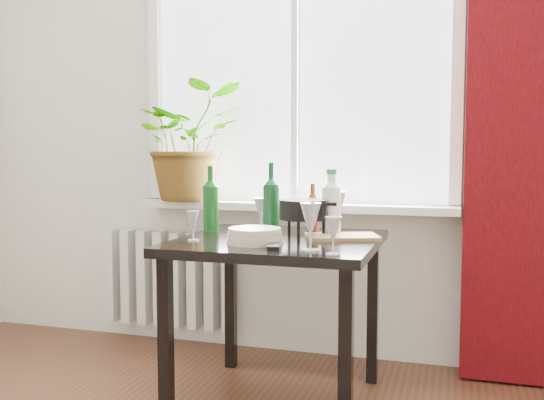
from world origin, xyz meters
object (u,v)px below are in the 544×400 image
(bottle_amber, at_px, (313,208))
(plate_stack, at_px, (255,236))
(table, at_px, (279,259))
(wineglass_front_right, at_px, (311,226))
(radiator, at_px, (169,279))
(wineglass_back_center, at_px, (337,212))
(wineglass_front_left, at_px, (193,226))
(wineglass_far_right, at_px, (333,236))
(cutting_board, at_px, (342,237))
(wineglass_back_left, at_px, (261,214))
(wine_bottle_right, at_px, (271,197))
(cleaning_bottle, at_px, (331,201))
(tv_remote, at_px, (274,246))
(fondue_pot, at_px, (304,219))
(potted_plant, at_px, (189,142))
(wine_bottle_left, at_px, (211,198))

(bottle_amber, bearing_deg, plate_stack, -112.24)
(table, height_order, wineglass_front_right, wineglass_front_right)
(radiator, distance_m, table, 1.09)
(wineglass_back_center, distance_m, wineglass_front_left, 0.67)
(wineglass_far_right, bearing_deg, wineglass_front_left, 165.04)
(radiator, height_order, cutting_board, cutting_board)
(bottle_amber, relative_size, wineglass_front_left, 1.80)
(bottle_amber, xyz_separation_m, wineglass_back_left, (-0.26, 0.04, -0.04))
(wine_bottle_right, distance_m, cleaning_bottle, 0.29)
(tv_remote, height_order, cutting_board, same)
(wineglass_front_left, distance_m, cutting_board, 0.64)
(cleaning_bottle, distance_m, cutting_board, 0.19)
(wineglass_front_right, height_order, cutting_board, wineglass_front_right)
(cleaning_bottle, distance_m, plate_stack, 0.44)
(cutting_board, bearing_deg, radiator, 153.26)
(wine_bottle_right, bearing_deg, wineglass_front_right, -57.89)
(wineglass_back_left, relative_size, wineglass_front_left, 1.21)
(cleaning_bottle, distance_m, wineglass_front_right, 0.46)
(wine_bottle_right, distance_m, tv_remote, 0.50)
(cleaning_bottle, xyz_separation_m, plate_stack, (-0.25, -0.34, -0.12))
(radiator, relative_size, fondue_pot, 3.23)
(plate_stack, bearing_deg, table, 73.46)
(wine_bottle_right, bearing_deg, tv_remote, -71.53)
(cleaning_bottle, bearing_deg, potted_plant, 154.79)
(wine_bottle_right, bearing_deg, wineglass_back_center, 2.70)
(wine_bottle_left, height_order, wineglass_far_right, wine_bottle_left)
(wine_bottle_right, distance_m, fondue_pot, 0.26)
(wine_bottle_right, distance_m, wineglass_back_left, 0.12)
(potted_plant, relative_size, wineglass_back_center, 3.23)
(radiator, height_order, fondue_pot, fondue_pot)
(radiator, height_order, wineglass_back_center, wineglass_back_center)
(potted_plant, distance_m, bottle_amber, 0.94)
(radiator, bearing_deg, tv_remote, -44.39)
(cleaning_bottle, xyz_separation_m, wineglass_far_right, (0.11, -0.52, -0.08))
(radiator, xyz_separation_m, wineglass_front_right, (1.06, -0.92, 0.45))
(wine_bottle_left, relative_size, wineglass_far_right, 2.19)
(fondue_pot, xyz_separation_m, cutting_board, (0.17, 0.01, -0.08))
(wineglass_back_center, bearing_deg, bottle_amber, -176.98)
(cleaning_bottle, bearing_deg, wine_bottle_left, -175.01)
(plate_stack, bearing_deg, potted_plant, 130.20)
(wineglass_far_right, relative_size, wineglass_front_left, 1.10)
(table, height_order, wineglass_back_center, wineglass_back_center)
(tv_remote, bearing_deg, wineglass_back_left, 98.99)
(wineglass_far_right, relative_size, plate_stack, 0.62)
(table, height_order, tv_remote, tv_remote)
(table, relative_size, plate_stack, 3.65)
(plate_stack, bearing_deg, fondue_pot, 56.36)
(cleaning_bottle, bearing_deg, tv_remote, -108.27)
(wine_bottle_left, distance_m, wineglass_back_center, 0.60)
(wineglass_far_right, distance_m, wineglass_front_left, 0.66)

